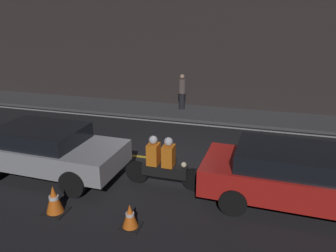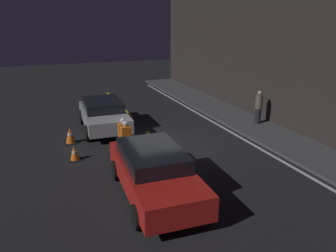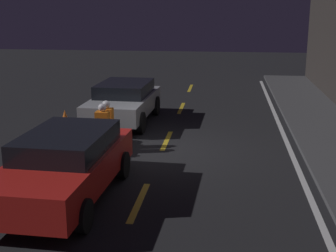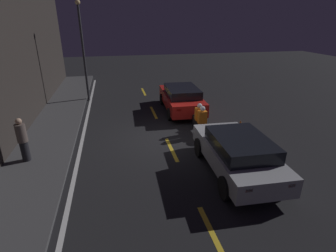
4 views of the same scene
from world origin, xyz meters
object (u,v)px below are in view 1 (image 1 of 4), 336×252
object	(u,v)px
motorcycle	(162,163)
traffic_cone_near	(54,200)
pedestrian	(182,92)
taxi_red	(297,176)
hatchback_silver	(47,148)
traffic_cone_mid	(130,216)

from	to	relation	value
motorcycle	traffic_cone_near	bearing A→B (deg)	-137.14
motorcycle	pedestrian	distance (m)	6.92
taxi_red	traffic_cone_near	bearing A→B (deg)	-158.30
hatchback_silver	taxi_red	bearing A→B (deg)	3.59
taxi_red	traffic_cone_near	size ratio (longest dim) A/B	6.66
motorcycle	traffic_cone_mid	world-z (taller)	motorcycle
traffic_cone_near	traffic_cone_mid	bearing A→B (deg)	-1.20
taxi_red	pedestrian	bearing A→B (deg)	125.06
pedestrian	motorcycle	bearing A→B (deg)	-80.40
taxi_red	pedestrian	distance (m)	8.10
pedestrian	taxi_red	bearing A→B (deg)	-57.22
traffic_cone_near	traffic_cone_mid	xyz separation A→B (m)	(1.84, -0.04, -0.06)
hatchback_silver	taxi_red	xyz separation A→B (m)	(6.50, 0.19, 0.00)
hatchback_silver	traffic_cone_mid	xyz separation A→B (m)	(3.13, -1.69, -0.48)
taxi_red	motorcycle	size ratio (longest dim) A/B	2.08
hatchback_silver	motorcycle	bearing A→B (deg)	4.94
hatchback_silver	traffic_cone_near	xyz separation A→B (m)	(1.28, -1.65, -0.42)
traffic_cone_mid	pedestrian	bearing A→B (deg)	96.63
motorcycle	taxi_red	bearing A→B (deg)	0.68
hatchback_silver	taxi_red	size ratio (longest dim) A/B	0.94
motorcycle	pedestrian	world-z (taller)	pedestrian
hatchback_silver	motorcycle	xyz separation A→B (m)	(3.27, 0.17, -0.10)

